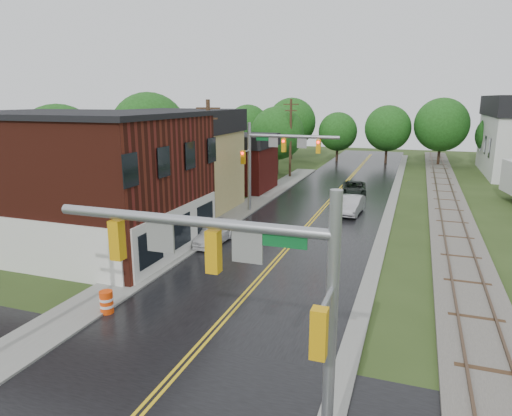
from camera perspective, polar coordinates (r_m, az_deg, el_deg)
The scene contains 19 objects.
main_road at distance 39.16m, azimuth 8.43°, elevation 0.02°, with size 10.00×90.00×0.02m, color black.
curb_right at distance 43.42m, azimuth 16.73°, elevation 0.92°, with size 0.80×70.00×0.12m, color gray.
sidewalk_left at distance 36.21m, azimuth -2.80°, elevation -0.96°, with size 2.40×50.00×0.12m, color gray.
brick_building at distance 30.20m, azimuth -21.45°, elevation 3.24°, with size 14.30×10.30×8.30m.
yellow_house at distance 38.48m, azimuth -8.94°, elevation 4.62°, with size 8.00×7.00×6.40m, color tan.
darkred_building at distance 46.27m, azimuth -2.52°, elevation 5.01°, with size 7.00×6.00×4.40m, color #3F0F0C.
railroad at distance 43.46m, azimuth 22.79°, elevation 0.58°, with size 3.20×80.00×0.30m.
traffic_signal_near at distance 10.91m, azimuth -1.64°, elevation -8.53°, with size 7.34×0.30×7.20m.
traffic_signal_far at distance 36.25m, azimuth 2.34°, elevation 7.06°, with size 7.34×0.43×7.20m.
utility_pole_b at distance 32.85m, azimuth -5.86°, elevation 5.88°, with size 1.80×0.28×9.00m.
utility_pole_c at distance 53.46m, azimuth 4.33°, elevation 8.85°, with size 1.80×0.28×9.00m.
tree_left_a at distance 40.04m, azimuth -23.21°, elevation 6.80°, with size 6.80×6.80×8.67m.
tree_left_b at distance 46.71m, azimuth -13.10°, elevation 9.10°, with size 7.60×7.60×9.69m.
tree_left_c at distance 51.97m, azimuth -4.48°, elevation 8.49°, with size 6.00×6.00×7.65m.
tree_left_e at distance 55.83m, azimuth 2.80°, elevation 9.17°, with size 6.40×6.40×8.16m.
suv_dark at distance 44.44m, azimuth 12.14°, elevation 2.37°, with size 2.25×4.89×1.36m, color black.
sedan_silver at distance 37.29m, azimuth 11.80°, elevation 0.34°, with size 1.55×4.44×1.46m, color #A6A6AA.
pickup_white at distance 29.38m, azimuth -5.41°, elevation -3.25°, with size 1.69×4.16×1.21m, color silver.
construction_barrel at distance 21.08m, azimuth -18.18°, elevation -11.13°, with size 0.57×0.57×1.01m, color #E73F0A.
Camera 1 is at (7.13, -7.43, 9.07)m, focal length 32.00 mm.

